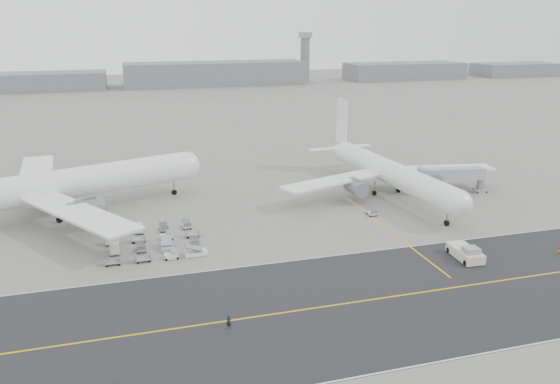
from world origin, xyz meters
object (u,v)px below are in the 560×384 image
object	(u,v)px
control_tower	(305,56)
airliner_b	(388,172)
jet_bridge	(453,175)
pushback_tug	(466,253)
ground_crew_a	(229,322)
airliner_a	(53,187)
ground_crew_b	(558,251)

from	to	relation	value
control_tower	airliner_b	bearing A→B (deg)	-104.13
control_tower	jet_bridge	world-z (taller)	control_tower
airliner_b	pushback_tug	world-z (taller)	airliner_b
control_tower	pushback_tug	size ratio (longest dim) A/B	3.39
pushback_tug	ground_crew_a	size ratio (longest dim) A/B	5.03
airliner_a	airliner_b	world-z (taller)	airliner_a
airliner_b	jet_bridge	bearing A→B (deg)	-17.10
pushback_tug	airliner_a	bearing A→B (deg)	151.83
airliner_b	ground_crew_a	bearing A→B (deg)	-139.69
airliner_a	ground_crew_b	bearing A→B (deg)	-136.60
airliner_a	ground_crew_b	xyz separation A→B (m)	(83.74, -43.81, -5.66)
jet_bridge	ground_crew_b	xyz separation A→B (m)	(-2.42, -35.91, -3.47)
airliner_a	pushback_tug	size ratio (longest dim) A/B	6.79
airliner_a	ground_crew_b	size ratio (longest dim) A/B	39.83
airliner_b	pushback_tug	xyz separation A→B (m)	(-3.67, -36.09, -4.33)
control_tower	ground_crew_b	bearing A→B (deg)	-99.74
ground_crew_a	ground_crew_b	bearing A→B (deg)	27.75
control_tower	ground_crew_b	size ratio (longest dim) A/B	19.92
control_tower	ground_crew_a	bearing A→B (deg)	-110.38
airliner_b	pushback_tug	distance (m)	36.53
jet_bridge	ground_crew_b	distance (m)	36.16
airliner_a	airliner_b	bearing A→B (deg)	-112.79
airliner_b	ground_crew_a	world-z (taller)	airliner_b
airliner_b	ground_crew_b	bearing A→B (deg)	-77.52
ground_crew_a	ground_crew_b	xyz separation A→B (m)	(58.17, 7.40, -0.13)
pushback_tug	jet_bridge	distance (m)	37.90
pushback_tug	ground_crew_a	xyz separation A→B (m)	(-42.13, -10.37, -0.16)
pushback_tug	jet_bridge	xyz separation A→B (m)	(18.46, 32.94, 3.18)
pushback_tug	jet_bridge	world-z (taller)	jet_bridge
airliner_a	ground_crew_a	distance (m)	57.50
ground_crew_a	ground_crew_b	size ratio (longest dim) A/B	1.17
pushback_tug	jet_bridge	size ratio (longest dim) A/B	0.56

